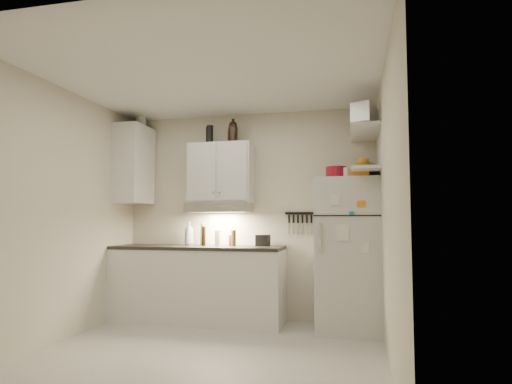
# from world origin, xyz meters

# --- Properties ---
(floor) EXTENTS (3.20, 3.00, 0.02)m
(floor) POSITION_xyz_m (0.00, 0.00, -0.01)
(floor) COLOR beige
(floor) RESTS_ON ground
(ceiling) EXTENTS (3.20, 3.00, 0.02)m
(ceiling) POSITION_xyz_m (0.00, 0.00, 2.61)
(ceiling) COLOR white
(ceiling) RESTS_ON ground
(back_wall) EXTENTS (3.20, 0.02, 2.60)m
(back_wall) POSITION_xyz_m (0.00, 1.51, 1.30)
(back_wall) COLOR beige
(back_wall) RESTS_ON ground
(left_wall) EXTENTS (0.02, 3.00, 2.60)m
(left_wall) POSITION_xyz_m (-1.61, 0.00, 1.30)
(left_wall) COLOR beige
(left_wall) RESTS_ON ground
(right_wall) EXTENTS (0.02, 3.00, 2.60)m
(right_wall) POSITION_xyz_m (1.61, 0.00, 1.30)
(right_wall) COLOR beige
(right_wall) RESTS_ON ground
(base_cabinet) EXTENTS (2.10, 0.60, 0.88)m
(base_cabinet) POSITION_xyz_m (-0.55, 1.20, 0.44)
(base_cabinet) COLOR white
(base_cabinet) RESTS_ON floor
(countertop) EXTENTS (2.10, 0.62, 0.04)m
(countertop) POSITION_xyz_m (-0.55, 1.20, 0.90)
(countertop) COLOR #272521
(countertop) RESTS_ON base_cabinet
(upper_cabinet) EXTENTS (0.80, 0.33, 0.75)m
(upper_cabinet) POSITION_xyz_m (-0.30, 1.33, 1.83)
(upper_cabinet) COLOR white
(upper_cabinet) RESTS_ON back_wall
(side_cabinet) EXTENTS (0.33, 0.55, 1.00)m
(side_cabinet) POSITION_xyz_m (-1.44, 1.20, 1.95)
(side_cabinet) COLOR white
(side_cabinet) RESTS_ON left_wall
(range_hood) EXTENTS (0.76, 0.46, 0.12)m
(range_hood) POSITION_xyz_m (-0.30, 1.27, 1.39)
(range_hood) COLOR silver
(range_hood) RESTS_ON back_wall
(fridge) EXTENTS (0.70, 0.68, 1.70)m
(fridge) POSITION_xyz_m (1.25, 1.16, 0.85)
(fridge) COLOR silver
(fridge) RESTS_ON floor
(shelf_hi) EXTENTS (0.30, 0.95, 0.03)m
(shelf_hi) POSITION_xyz_m (1.45, 1.02, 2.20)
(shelf_hi) COLOR white
(shelf_hi) RESTS_ON right_wall
(shelf_lo) EXTENTS (0.30, 0.95, 0.03)m
(shelf_lo) POSITION_xyz_m (1.45, 1.02, 1.76)
(shelf_lo) COLOR white
(shelf_lo) RESTS_ON right_wall
(knife_strip) EXTENTS (0.42, 0.02, 0.03)m
(knife_strip) POSITION_xyz_m (0.70, 1.49, 1.32)
(knife_strip) COLOR black
(knife_strip) RESTS_ON back_wall
(dutch_oven) EXTENTS (0.31, 0.31, 0.14)m
(dutch_oven) POSITION_xyz_m (1.13, 1.11, 1.77)
(dutch_oven) COLOR maroon
(dutch_oven) RESTS_ON fridge
(book_stack) EXTENTS (0.20, 0.24, 0.08)m
(book_stack) POSITION_xyz_m (1.39, 0.96, 1.74)
(book_stack) COLOR orange
(book_stack) RESTS_ON fridge
(spice_jar) EXTENTS (0.08, 0.08, 0.11)m
(spice_jar) POSITION_xyz_m (1.25, 1.04, 1.76)
(spice_jar) COLOR silver
(spice_jar) RESTS_ON fridge
(stock_pot) EXTENTS (0.32, 0.32, 0.20)m
(stock_pot) POSITION_xyz_m (1.52, 1.33, 2.31)
(stock_pot) COLOR silver
(stock_pot) RESTS_ON shelf_hi
(tin_a) EXTENTS (0.28, 0.27, 0.22)m
(tin_a) POSITION_xyz_m (1.51, 1.01, 2.32)
(tin_a) COLOR #AAAAAD
(tin_a) RESTS_ON shelf_hi
(tin_b) EXTENTS (0.27, 0.27, 0.20)m
(tin_b) POSITION_xyz_m (1.43, 0.63, 2.32)
(tin_b) COLOR #AAAAAD
(tin_b) RESTS_ON shelf_hi
(bowl_teal) EXTENTS (0.22, 0.22, 0.09)m
(bowl_teal) POSITION_xyz_m (1.44, 1.35, 1.82)
(bowl_teal) COLOR teal
(bowl_teal) RESTS_ON shelf_lo
(bowl_orange) EXTENTS (0.17, 0.17, 0.05)m
(bowl_orange) POSITION_xyz_m (1.44, 1.39, 1.89)
(bowl_orange) COLOR orange
(bowl_orange) RESTS_ON bowl_teal
(bowl_yellow) EXTENTS (0.14, 0.14, 0.04)m
(bowl_yellow) POSITION_xyz_m (1.44, 1.39, 1.94)
(bowl_yellow) COLOR gold
(bowl_yellow) RESTS_ON bowl_orange
(plates) EXTENTS (0.23, 0.23, 0.05)m
(plates) POSITION_xyz_m (1.48, 1.00, 1.80)
(plates) COLOR teal
(plates) RESTS_ON shelf_lo
(growler_a) EXTENTS (0.13, 0.13, 0.24)m
(growler_a) POSITION_xyz_m (-0.17, 1.37, 2.32)
(growler_a) COLOR black
(growler_a) RESTS_ON upper_cabinet
(growler_b) EXTENTS (0.12, 0.12, 0.27)m
(growler_b) POSITION_xyz_m (-0.13, 1.28, 2.34)
(growler_b) COLOR black
(growler_b) RESTS_ON upper_cabinet
(thermos_a) EXTENTS (0.08, 0.08, 0.24)m
(thermos_a) POSITION_xyz_m (-0.45, 1.33, 2.32)
(thermos_a) COLOR black
(thermos_a) RESTS_ON upper_cabinet
(thermos_b) EXTENTS (0.09, 0.09, 0.22)m
(thermos_b) POSITION_xyz_m (-0.46, 1.32, 2.31)
(thermos_b) COLOR black
(thermos_b) RESTS_ON upper_cabinet
(side_jar) EXTENTS (0.16, 0.16, 0.18)m
(side_jar) POSITION_xyz_m (-1.41, 1.32, 2.54)
(side_jar) COLOR silver
(side_jar) RESTS_ON side_cabinet
(soap_bottle) EXTENTS (0.16, 0.16, 0.33)m
(soap_bottle) POSITION_xyz_m (-0.72, 1.33, 1.09)
(soap_bottle) COLOR white
(soap_bottle) RESTS_ON countertop
(pepper_mill) EXTENTS (0.07, 0.07, 0.20)m
(pepper_mill) POSITION_xyz_m (-0.11, 1.24, 1.02)
(pepper_mill) COLOR brown
(pepper_mill) RESTS_ON countertop
(oil_bottle) EXTENTS (0.06, 0.06, 0.27)m
(oil_bottle) POSITION_xyz_m (-0.54, 1.32, 1.06)
(oil_bottle) COLOR #4B731C
(oil_bottle) RESTS_ON countertop
(vinegar_bottle) EXTENTS (0.05, 0.05, 0.24)m
(vinegar_bottle) POSITION_xyz_m (-0.48, 1.20, 1.04)
(vinegar_bottle) COLOR black
(vinegar_bottle) RESTS_ON countertop
(clear_bottle) EXTENTS (0.08, 0.08, 0.19)m
(clear_bottle) POSITION_xyz_m (-0.31, 1.21, 1.02)
(clear_bottle) COLOR silver
(clear_bottle) RESTS_ON countertop
(red_jar) EXTENTS (0.07, 0.07, 0.13)m
(red_jar) POSITION_xyz_m (-0.17, 1.34, 0.98)
(red_jar) COLOR maroon
(red_jar) RESTS_ON countertop
(caddy) EXTENTS (0.18, 0.14, 0.14)m
(caddy) POSITION_xyz_m (0.23, 1.35, 0.99)
(caddy) COLOR black
(caddy) RESTS_ON countertop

